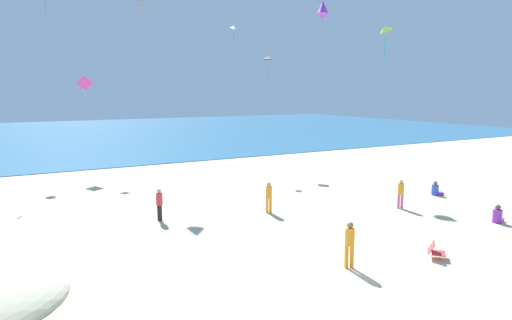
{
  "coord_description": "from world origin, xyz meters",
  "views": [
    {
      "loc": [
        -9.52,
        -11.5,
        5.66
      ],
      "look_at": [
        0.0,
        5.53,
        2.66
      ],
      "focal_mm": 31.09,
      "sensor_mm": 36.0,
      "label": 1
    }
  ],
  "objects_px": {
    "person_0": "(436,190)",
    "person_4": "(269,195)",
    "person_2": "(498,216)",
    "kite_purple": "(323,8)",
    "kite_magenta": "(85,83)",
    "kite_lime": "(384,29)",
    "kite_white": "(234,28)",
    "person_5": "(159,202)",
    "kite_black": "(268,58)",
    "person_3": "(350,241)",
    "beach_chair_far_right": "(435,251)",
    "person_1": "(401,192)"
  },
  "relations": [
    {
      "from": "person_1",
      "to": "kite_purple",
      "type": "bearing_deg",
      "value": 23.12
    },
    {
      "from": "person_1",
      "to": "person_3",
      "type": "relative_size",
      "value": 0.94
    },
    {
      "from": "person_5",
      "to": "kite_purple",
      "type": "xyz_separation_m",
      "value": [
        12.65,
        5.05,
        10.21
      ]
    },
    {
      "from": "beach_chair_far_right",
      "to": "kite_magenta",
      "type": "bearing_deg",
      "value": 156.24
    },
    {
      "from": "person_0",
      "to": "kite_purple",
      "type": "bearing_deg",
      "value": 132.28
    },
    {
      "from": "person_3",
      "to": "kite_purple",
      "type": "bearing_deg",
      "value": 177.53
    },
    {
      "from": "beach_chair_far_right",
      "to": "person_4",
      "type": "height_order",
      "value": "person_4"
    },
    {
      "from": "person_4",
      "to": "kite_purple",
      "type": "height_order",
      "value": "kite_purple"
    },
    {
      "from": "beach_chair_far_right",
      "to": "person_3",
      "type": "distance_m",
      "value": 3.3
    },
    {
      "from": "beach_chair_far_right",
      "to": "kite_black",
      "type": "height_order",
      "value": "kite_black"
    },
    {
      "from": "person_0",
      "to": "kite_white",
      "type": "height_order",
      "value": "kite_white"
    },
    {
      "from": "person_0",
      "to": "person_5",
      "type": "height_order",
      "value": "person_5"
    },
    {
      "from": "kite_black",
      "to": "kite_purple",
      "type": "height_order",
      "value": "kite_purple"
    },
    {
      "from": "person_2",
      "to": "person_4",
      "type": "distance_m",
      "value": 10.12
    },
    {
      "from": "person_3",
      "to": "kite_white",
      "type": "bearing_deg",
      "value": -165.37
    },
    {
      "from": "person_0",
      "to": "person_5",
      "type": "bearing_deg",
      "value": -163.77
    },
    {
      "from": "kite_lime",
      "to": "kite_white",
      "type": "xyz_separation_m",
      "value": [
        -1.85,
        13.83,
        1.65
      ]
    },
    {
      "from": "kite_magenta",
      "to": "kite_purple",
      "type": "bearing_deg",
      "value": -36.05
    },
    {
      "from": "beach_chair_far_right",
      "to": "person_4",
      "type": "bearing_deg",
      "value": 153.02
    },
    {
      "from": "kite_purple",
      "to": "kite_black",
      "type": "bearing_deg",
      "value": 97.52
    },
    {
      "from": "kite_purple",
      "to": "kite_magenta",
      "type": "xyz_separation_m",
      "value": [
        -13.34,
        9.71,
        -4.77
      ]
    },
    {
      "from": "beach_chair_far_right",
      "to": "kite_purple",
      "type": "bearing_deg",
      "value": 116.38
    },
    {
      "from": "beach_chair_far_right",
      "to": "person_4",
      "type": "distance_m",
      "value": 8.06
    },
    {
      "from": "beach_chair_far_right",
      "to": "kite_lime",
      "type": "bearing_deg",
      "value": 106.19
    },
    {
      "from": "person_2",
      "to": "person_5",
      "type": "relative_size",
      "value": 0.56
    },
    {
      "from": "person_0",
      "to": "person_3",
      "type": "xyz_separation_m",
      "value": [
        -11.09,
        -5.58,
        0.6
      ]
    },
    {
      "from": "person_2",
      "to": "kite_purple",
      "type": "height_order",
      "value": "kite_purple"
    },
    {
      "from": "person_5",
      "to": "kite_purple",
      "type": "relative_size",
      "value": 0.9
    },
    {
      "from": "person_2",
      "to": "kite_black",
      "type": "distance_m",
      "value": 19.87
    },
    {
      "from": "kite_white",
      "to": "person_0",
      "type": "bearing_deg",
      "value": -72.32
    },
    {
      "from": "person_0",
      "to": "person_4",
      "type": "xyz_separation_m",
      "value": [
        -9.95,
        1.4,
        0.56
      ]
    },
    {
      "from": "person_2",
      "to": "person_4",
      "type": "bearing_deg",
      "value": 129.88
    },
    {
      "from": "person_5",
      "to": "kite_purple",
      "type": "height_order",
      "value": "kite_purple"
    },
    {
      "from": "person_3",
      "to": "kite_magenta",
      "type": "bearing_deg",
      "value": -137.76
    },
    {
      "from": "person_2",
      "to": "kite_purple",
      "type": "xyz_separation_m",
      "value": [
        -0.18,
        12.57,
        10.75
      ]
    },
    {
      "from": "person_5",
      "to": "kite_purple",
      "type": "bearing_deg",
      "value": 6.1
    },
    {
      "from": "person_4",
      "to": "kite_purple",
      "type": "relative_size",
      "value": 0.92
    },
    {
      "from": "person_2",
      "to": "person_5",
      "type": "height_order",
      "value": "person_5"
    },
    {
      "from": "kite_lime",
      "to": "kite_black",
      "type": "xyz_separation_m",
      "value": [
        0.07,
        11.94,
        -0.66
      ]
    },
    {
      "from": "person_4",
      "to": "kite_lime",
      "type": "distance_m",
      "value": 10.62
    },
    {
      "from": "person_2",
      "to": "kite_white",
      "type": "bearing_deg",
      "value": 86.17
    },
    {
      "from": "kite_white",
      "to": "kite_purple",
      "type": "distance_m",
      "value": 7.99
    },
    {
      "from": "person_1",
      "to": "kite_lime",
      "type": "xyz_separation_m",
      "value": [
        0.92,
        2.49,
        8.04
      ]
    },
    {
      "from": "person_4",
      "to": "person_3",
      "type": "bearing_deg",
      "value": 37.25
    },
    {
      "from": "person_4",
      "to": "kite_white",
      "type": "relative_size",
      "value": 1.16
    },
    {
      "from": "kite_purple",
      "to": "kite_magenta",
      "type": "bearing_deg",
      "value": 143.95
    },
    {
      "from": "person_2",
      "to": "kite_white",
      "type": "xyz_separation_m",
      "value": [
        -2.84,
        20.09,
        10.23
      ]
    },
    {
      "from": "kite_black",
      "to": "kite_magenta",
      "type": "distance_m",
      "value": 13.39
    },
    {
      "from": "person_2",
      "to": "kite_lime",
      "type": "xyz_separation_m",
      "value": [
        -0.99,
        6.26,
        8.58
      ]
    },
    {
      "from": "person_0",
      "to": "person_2",
      "type": "distance_m",
      "value": 5.26
    }
  ]
}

